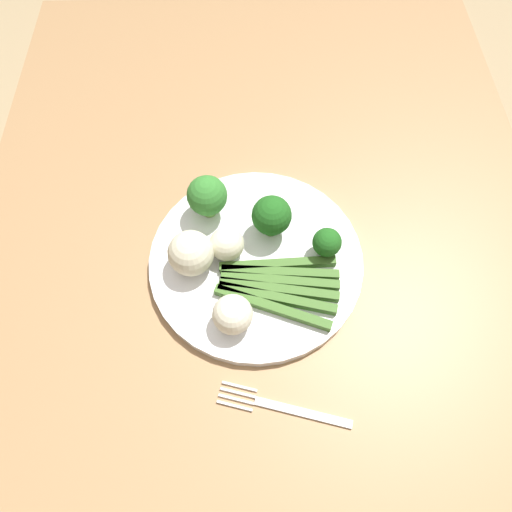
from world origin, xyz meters
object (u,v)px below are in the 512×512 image
(asparagus_bundle, at_px, (278,285))
(cauliflower_left, at_px, (191,253))
(plate, at_px, (256,260))
(fork, at_px, (282,407))
(broccoli_back, at_px, (327,243))
(cauliflower_edge, at_px, (227,244))
(broccoli_back_right, at_px, (207,196))
(cauliflower_near_fork, at_px, (233,314))
(dining_table, at_px, (264,339))
(broccoli_right, at_px, (272,216))

(asparagus_bundle, relative_size, cauliflower_left, 2.73)
(plate, distance_m, fork, 0.20)
(broccoli_back, bearing_deg, asparagus_bundle, 126.73)
(asparagus_bundle, relative_size, cauliflower_edge, 3.56)
(plate, bearing_deg, asparagus_bundle, -148.56)
(broccoli_back_right, relative_size, cauliflower_edge, 1.47)
(cauliflower_left, height_order, cauliflower_edge, cauliflower_left)
(cauliflower_near_fork, bearing_deg, dining_table, -70.06)
(cauliflower_left, bearing_deg, asparagus_bundle, -108.51)
(fork, bearing_deg, dining_table, -67.52)
(plate, height_order, asparagus_bundle, asparagus_bundle)
(broccoli_right, height_order, cauliflower_edge, broccoli_right)
(dining_table, bearing_deg, fork, -172.79)
(plate, xyz_separation_m, asparagus_bundle, (-0.05, -0.03, 0.01))
(broccoli_back, xyz_separation_m, cauliflower_near_fork, (-0.10, 0.13, -0.00))
(cauliflower_left, bearing_deg, broccoli_right, -65.22)
(plate, distance_m, asparagus_bundle, 0.06)
(dining_table, relative_size, broccoli_right, 20.26)
(plate, height_order, fork, plate)
(plate, distance_m, cauliflower_edge, 0.05)
(dining_table, xyz_separation_m, broccoli_back, (0.08, -0.09, 0.15))
(dining_table, height_order, broccoli_back_right, broccoli_back_right)
(dining_table, distance_m, cauliflower_left, 0.20)
(dining_table, relative_size, cauliflower_edge, 28.89)
(asparagus_bundle, relative_size, broccoli_right, 2.49)
(broccoli_right, distance_m, broccoli_back_right, 0.10)
(dining_table, xyz_separation_m, asparagus_bundle, (0.03, -0.02, 0.13))
(asparagus_bundle, relative_size, cauliflower_near_fork, 3.29)
(cauliflower_near_fork, height_order, fork, cauliflower_near_fork)
(plate, bearing_deg, broccoli_right, -27.57)
(fork, bearing_deg, broccoli_back_right, -56.37)
(asparagus_bundle, height_order, cauliflower_left, cauliflower_left)
(broccoli_back, relative_size, broccoli_back_right, 0.70)
(broccoli_back, height_order, fork, broccoli_back)
(broccoli_back, height_order, broccoli_back_right, broccoli_back_right)
(broccoli_back, bearing_deg, plate, 93.18)
(broccoli_back_right, bearing_deg, asparagus_bundle, -142.78)
(broccoli_back, height_order, cauliflower_near_fork, cauliflower_near_fork)
(broccoli_back_right, xyz_separation_m, cauliflower_near_fork, (-0.17, -0.03, -0.01))
(fork, bearing_deg, broccoli_back, -93.46)
(asparagus_bundle, bearing_deg, dining_table, -109.71)
(dining_table, bearing_deg, cauliflower_left, 54.24)
(broccoli_right, height_order, cauliflower_left, broccoli_right)
(asparagus_bundle, bearing_deg, broccoli_back_right, 135.65)
(broccoli_back, bearing_deg, cauliflower_near_fork, 127.51)
(fork, bearing_deg, cauliflower_left, -44.38)
(asparagus_bundle, bearing_deg, fork, -82.14)
(cauliflower_left, bearing_deg, plate, -85.26)
(cauliflower_near_fork, bearing_deg, fork, -151.46)
(plate, xyz_separation_m, cauliflower_edge, (0.01, 0.04, 0.03))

